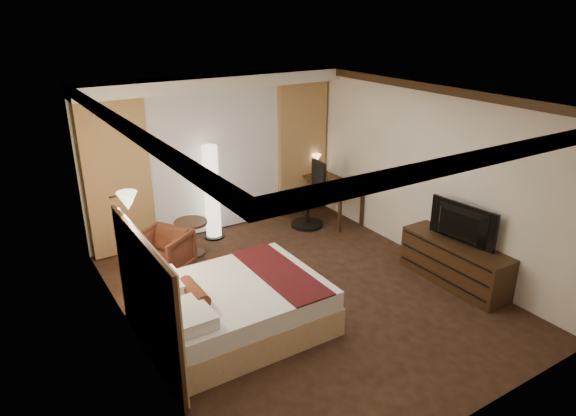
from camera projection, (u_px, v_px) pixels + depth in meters
floor at (303, 294)px, 7.11m from camera, size 4.50×5.50×0.01m
ceiling at (306, 98)px, 6.12m from camera, size 4.50×5.50×0.01m
back_wall at (215, 155)px, 8.78m from camera, size 4.50×0.02×2.70m
left_wall at (131, 243)px, 5.50m from camera, size 0.02×5.50×2.70m
right_wall at (428, 175)px, 7.74m from camera, size 0.02×5.50×2.70m
crown_molding at (306, 103)px, 6.15m from camera, size 4.50×5.50×0.12m
soffit at (217, 82)px, 8.13m from camera, size 4.50×0.50×0.20m
curtain_sheer at (217, 161)px, 8.76m from camera, size 2.48×0.04×2.45m
curtain_left_drape at (118, 179)px, 7.86m from camera, size 1.00×0.14×2.45m
curtain_right_drape at (302, 148)px, 9.55m from camera, size 1.00×0.14×2.45m
wall_sconce at (128, 201)px, 5.93m from camera, size 0.24×0.24×0.24m
bed at (236, 307)px, 6.24m from camera, size 2.08×1.63×0.61m
headboard at (148, 300)px, 5.56m from camera, size 0.12×1.93×1.50m
armchair at (163, 250)px, 7.58m from camera, size 0.93×0.94×0.72m
side_table at (192, 238)px, 8.15m from camera, size 0.52×0.52×0.58m
floor_lamp at (212, 192)px, 8.57m from camera, size 0.34×0.34×1.63m
desk at (331, 200)px, 9.51m from camera, size 0.55×1.28×0.75m
desk_lamp at (316, 165)px, 9.70m from camera, size 0.18×0.18×0.34m
office_chair at (307, 195)px, 9.11m from camera, size 0.64×0.64×1.19m
dresser at (455, 263)px, 7.30m from camera, size 0.50×1.64×0.64m
television at (458, 223)px, 7.06m from camera, size 0.69×1.09×0.14m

